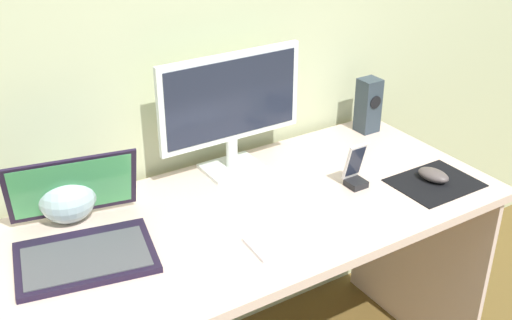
{
  "coord_description": "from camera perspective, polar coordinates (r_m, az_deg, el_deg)",
  "views": [
    {
      "loc": [
        -0.81,
        -1.3,
        1.7
      ],
      "look_at": [
        -0.01,
        -0.02,
        0.91
      ],
      "focal_mm": 44.84,
      "sensor_mm": 36.0,
      "label": 1
    }
  ],
  "objects": [
    {
      "name": "mousepad",
      "position": [
        2.01,
        15.65,
        -1.98
      ],
      "size": [
        0.25,
        0.2,
        0.0
      ],
      "primitive_type": "cube",
      "color": "black",
      "rests_on": "desk"
    },
    {
      "name": "keyboard_external",
      "position": [
        1.71,
        5.3,
        -6.32
      ],
      "size": [
        0.38,
        0.14,
        0.01
      ],
      "primitive_type": "cube",
      "rotation": [
        0.0,
        0.0,
        -0.06
      ],
      "color": "white",
      "rests_on": "desk"
    },
    {
      "name": "mouse",
      "position": [
        2.01,
        15.54,
        -1.3
      ],
      "size": [
        0.08,
        0.11,
        0.04
      ],
      "primitive_type": "ellipsoid",
      "rotation": [
        0.0,
        0.0,
        0.21
      ],
      "color": "#514645",
      "rests_on": "mousepad"
    },
    {
      "name": "wall_back",
      "position": [
        1.92,
        -6.38,
        13.75
      ],
      "size": [
        6.0,
        0.04,
        2.5
      ],
      "primitive_type": "cube",
      "color": "#B8BE95",
      "rests_on": "ground_plane"
    },
    {
      "name": "monitor",
      "position": [
        1.93,
        -2.23,
        4.76
      ],
      "size": [
        0.48,
        0.14,
        0.38
      ],
      "color": "white",
      "rests_on": "desk"
    },
    {
      "name": "laptop",
      "position": [
        1.68,
        -15.35,
        -6.29
      ],
      "size": [
        0.4,
        0.4,
        0.23
      ],
      "color": "black",
      "rests_on": "desk"
    },
    {
      "name": "speaker_right",
      "position": [
        2.28,
        9.98,
        4.84
      ],
      "size": [
        0.07,
        0.07,
        0.19
      ],
      "color": "#2D3943",
      "rests_on": "desk"
    },
    {
      "name": "phone_in_dock",
      "position": [
        1.93,
        8.84,
        -1.0
      ],
      "size": [
        0.06,
        0.06,
        0.14
      ],
      "color": "black",
      "rests_on": "desk"
    },
    {
      "name": "fishbowl",
      "position": [
        1.8,
        -16.56,
        -2.95
      ],
      "size": [
        0.16,
        0.16,
        0.16
      ],
      "primitive_type": "sphere",
      "color": "silver",
      "rests_on": "desk"
    },
    {
      "name": "desk",
      "position": [
        1.89,
        -0.17,
        -8.41
      ],
      "size": [
        1.45,
        0.66,
        0.74
      ],
      "color": "beige",
      "rests_on": "ground_plane"
    }
  ]
}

